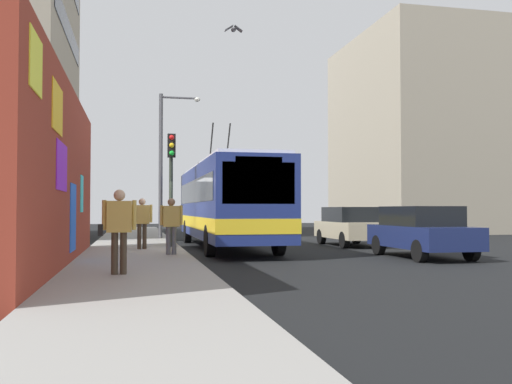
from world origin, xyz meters
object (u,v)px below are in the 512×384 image
(street_lamp, at_px, (165,155))
(city_bus, at_px, (226,201))
(pedestrian_at_curb, at_px, (171,222))
(parked_car_champagne, at_px, (350,225))
(pedestrian_midblock, at_px, (142,219))
(parked_car_navy, at_px, (421,231))
(pedestrian_near_wall, at_px, (119,224))
(traffic_light, at_px, (171,170))

(street_lamp, bearing_deg, city_bus, -157.81)
(pedestrian_at_curb, bearing_deg, parked_car_champagne, -57.26)
(city_bus, distance_m, pedestrian_midblock, 3.81)
(city_bus, xyz_separation_m, street_lamp, (4.99, 2.03, 2.22))
(parked_car_navy, xyz_separation_m, pedestrian_near_wall, (-3.93, 8.95, 0.35))
(city_bus, distance_m, pedestrian_near_wall, 10.17)
(pedestrian_at_curb, bearing_deg, pedestrian_midblock, 17.80)
(city_bus, bearing_deg, street_lamp, 22.19)
(parked_car_navy, height_order, pedestrian_midblock, pedestrian_midblock)
(pedestrian_near_wall, bearing_deg, street_lamp, -6.79)
(pedestrian_midblock, bearing_deg, city_bus, -58.18)
(parked_car_navy, relative_size, pedestrian_near_wall, 2.35)
(parked_car_navy, bearing_deg, pedestrian_near_wall, 113.70)
(pedestrian_midblock, bearing_deg, parked_car_navy, -112.77)
(pedestrian_near_wall, bearing_deg, traffic_light, -10.78)
(parked_car_champagne, bearing_deg, pedestrian_at_curb, 122.74)
(city_bus, xyz_separation_m, pedestrian_near_wall, (-9.43, 3.75, -0.61))
(pedestrian_midblock, height_order, traffic_light, traffic_light)
(pedestrian_at_curb, bearing_deg, pedestrian_near_wall, 164.16)
(city_bus, xyz_separation_m, traffic_light, (-1.02, 2.15, 1.10))
(traffic_light, distance_m, street_lamp, 6.11)
(parked_car_navy, height_order, pedestrian_near_wall, pedestrian_near_wall)
(pedestrian_at_curb, bearing_deg, street_lamp, -1.99)
(parked_car_navy, relative_size, pedestrian_at_curb, 2.47)
(pedestrian_near_wall, height_order, street_lamp, street_lamp)
(pedestrian_at_curb, bearing_deg, city_bus, -27.51)
(parked_car_champagne, relative_size, street_lamp, 0.61)
(pedestrian_midblock, relative_size, traffic_light, 0.42)
(pedestrian_midblock, height_order, street_lamp, street_lamp)
(city_bus, height_order, parked_car_navy, city_bus)
(pedestrian_midblock, xyz_separation_m, street_lamp, (6.97, -1.15, 2.86))
(pedestrian_midblock, relative_size, street_lamp, 0.25)
(parked_car_navy, bearing_deg, parked_car_champagne, 0.00)
(parked_car_navy, distance_m, traffic_light, 8.85)
(city_bus, relative_size, traffic_light, 2.90)
(parked_car_navy, bearing_deg, pedestrian_midblock, 67.23)
(pedestrian_near_wall, bearing_deg, pedestrian_at_curb, -15.84)
(parked_car_navy, xyz_separation_m, street_lamp, (10.49, 7.23, 3.18))
(pedestrian_midblock, distance_m, street_lamp, 7.62)
(pedestrian_at_curb, distance_m, pedestrian_near_wall, 5.08)
(pedestrian_midblock, distance_m, pedestrian_at_curb, 2.69)
(pedestrian_near_wall, xyz_separation_m, traffic_light, (8.41, -1.60, 1.71))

